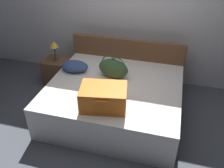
# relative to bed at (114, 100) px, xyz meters

# --- Properties ---
(ground_plane) EXTENTS (12.00, 12.00, 0.00)m
(ground_plane) POSITION_rel_bed_xyz_m (0.00, -0.40, -0.27)
(ground_plane) COLOR #4C515B
(back_wall) EXTENTS (8.00, 0.10, 2.60)m
(back_wall) POSITION_rel_bed_xyz_m (0.00, 1.25, 1.03)
(back_wall) COLOR silver
(back_wall) RESTS_ON ground
(bed) EXTENTS (1.94, 1.72, 0.54)m
(bed) POSITION_rel_bed_xyz_m (0.00, 0.00, 0.00)
(bed) COLOR silver
(bed) RESTS_ON ground
(headboard) EXTENTS (1.98, 0.08, 0.90)m
(headboard) POSITION_rel_bed_xyz_m (0.00, 0.90, 0.18)
(headboard) COLOR brown
(headboard) RESTS_ON ground
(hard_case_large) EXTENTS (0.64, 0.51, 0.29)m
(hard_case_large) POSITION_rel_bed_xyz_m (-0.01, -0.52, 0.42)
(hard_case_large) COLOR #D16619
(hard_case_large) RESTS_ON bed
(duffel_bag) EXTENTS (0.51, 0.31, 0.35)m
(duffel_bag) POSITION_rel_bed_xyz_m (-0.08, 0.22, 0.42)
(duffel_bag) COLOR #2D4C2D
(duffel_bag) RESTS_ON bed
(pillow_near_headboard) EXTENTS (0.45, 0.31, 0.17)m
(pillow_near_headboard) POSITION_rel_bed_xyz_m (-0.72, 0.24, 0.36)
(pillow_near_headboard) COLOR navy
(pillow_near_headboard) RESTS_ON bed
(nightstand) EXTENTS (0.44, 0.40, 0.49)m
(nightstand) POSITION_rel_bed_xyz_m (-1.25, 0.61, -0.03)
(nightstand) COLOR brown
(nightstand) RESTS_ON ground
(table_lamp) EXTENTS (0.16, 0.16, 0.36)m
(table_lamp) POSITION_rel_bed_xyz_m (-1.25, 0.61, 0.49)
(table_lamp) COLOR #3F3833
(table_lamp) RESTS_ON nightstand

